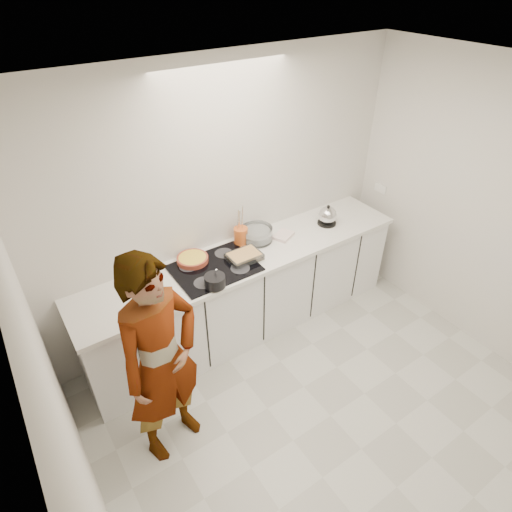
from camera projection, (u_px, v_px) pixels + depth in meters
floor at (331, 416)px, 3.59m from camera, size 3.60×3.20×0.00m
ceiling at (384, 97)px, 2.09m from camera, size 3.60×3.20×0.00m
wall_back at (227, 203)px, 3.92m from camera, size 3.60×0.00×2.60m
wall_left at (73, 438)px, 2.02m from camera, size 0.00×3.20×2.60m
wall_right at (501, 221)px, 3.68m from camera, size 0.02×3.20×2.60m
base_cabinets at (247, 294)px, 4.20m from camera, size 3.20×0.58×0.87m
countertop at (247, 256)px, 3.94m from camera, size 3.24×0.64×0.04m
hob at (214, 268)px, 3.75m from camera, size 0.72×0.54×0.01m
tart_dish at (193, 259)px, 3.81m from camera, size 0.31×0.31×0.05m
saucepan at (215, 281)px, 3.51m from camera, size 0.23×0.23×0.17m
baking_dish at (244, 256)px, 3.83m from camera, size 0.30×0.22×0.06m
mixing_bowl at (257, 235)px, 4.09m from camera, size 0.38×0.38×0.14m
tea_towel at (283, 236)px, 4.17m from camera, size 0.24×0.21×0.03m
kettle at (327, 216)px, 4.33m from camera, size 0.19×0.19×0.22m
utensil_crock at (241, 236)px, 4.04m from camera, size 0.15×0.15×0.17m
cook at (162, 362)px, 2.93m from camera, size 0.74×0.59×1.76m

